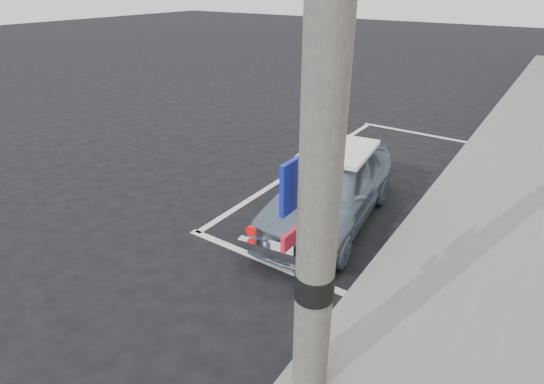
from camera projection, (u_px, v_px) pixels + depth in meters
The scene contains 8 objects.
ground at pixel (260, 236), 6.78m from camera, with size 80.00×80.00×0.00m, color black.
sidewalk at pixel (501, 238), 6.61m from camera, with size 2.80×40.00×0.15m, color slate.
pline_rear at pixel (268, 262), 6.16m from camera, with size 3.00×0.12×0.01m, color silver.
pline_front at pixel (418, 133), 11.32m from camera, with size 3.00×0.12×0.01m, color silver.
pline_side at pixel (306, 164), 9.45m from camera, with size 0.12×7.00×0.01m, color silver.
utility_pole at pixel (329, 27), 2.75m from camera, with size 0.44×0.36×7.00m.
retro_coupe at pixel (330, 187), 6.97m from camera, with size 1.87×3.75×1.22m.
cat at pixel (297, 264), 5.94m from camera, with size 0.23×0.46×0.25m.
Camera 1 is at (3.41, -4.63, 3.68)m, focal length 28.00 mm.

